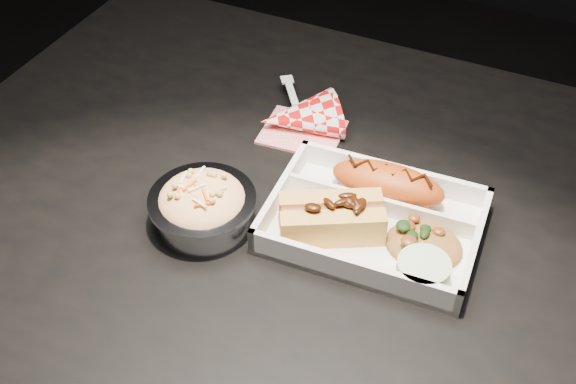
# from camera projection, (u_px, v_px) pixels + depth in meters

# --- Properties ---
(dining_table) EXTENTS (1.20, 0.80, 0.75)m
(dining_table) POSITION_uv_depth(u_px,v_px,m) (353.00, 265.00, 0.96)
(dining_table) COLOR black
(dining_table) RESTS_ON ground
(food_tray) EXTENTS (0.26, 0.19, 0.04)m
(food_tray) POSITION_uv_depth(u_px,v_px,m) (373.00, 224.00, 0.87)
(food_tray) COLOR silver
(food_tray) RESTS_ON dining_table
(fried_pastry) EXTENTS (0.15, 0.07, 0.05)m
(fried_pastry) POSITION_uv_depth(u_px,v_px,m) (388.00, 183.00, 0.89)
(fried_pastry) COLOR #B44412
(fried_pastry) RESTS_ON food_tray
(hotdog) EXTENTS (0.14, 0.11, 0.06)m
(hotdog) POSITION_uv_depth(u_px,v_px,m) (332.00, 216.00, 0.85)
(hotdog) COLOR #E3A54D
(hotdog) RESTS_ON food_tray
(fried_rice_mound) EXTENTS (0.10, 0.08, 0.03)m
(fried_rice_mound) POSITION_uv_depth(u_px,v_px,m) (425.00, 238.00, 0.84)
(fried_rice_mound) COLOR #A0672E
(fried_rice_mound) RESTS_ON food_tray
(cupcake_liner) EXTENTS (0.06, 0.06, 0.03)m
(cupcake_liner) POSITION_uv_depth(u_px,v_px,m) (423.00, 272.00, 0.80)
(cupcake_liner) COLOR beige
(cupcake_liner) RESTS_ON food_tray
(foil_coleslaw_cup) EXTENTS (0.13, 0.13, 0.07)m
(foil_coleslaw_cup) POSITION_uv_depth(u_px,v_px,m) (202.00, 205.00, 0.87)
(foil_coleslaw_cup) COLOR silver
(foil_coleslaw_cup) RESTS_ON dining_table
(napkin_fork) EXTENTS (0.15, 0.16, 0.10)m
(napkin_fork) POSITION_uv_depth(u_px,v_px,m) (299.00, 118.00, 1.01)
(napkin_fork) COLOR red
(napkin_fork) RESTS_ON dining_table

